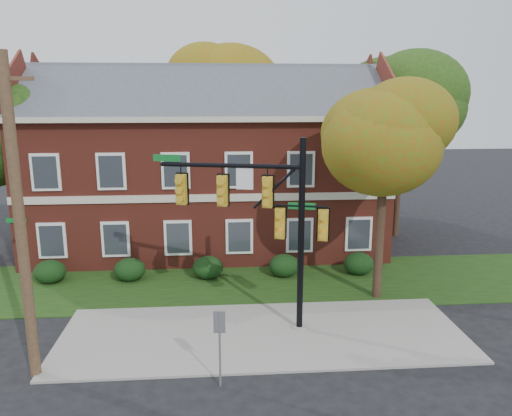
{
  "coord_description": "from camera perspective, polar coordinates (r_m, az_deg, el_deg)",
  "views": [
    {
      "loc": [
        -1.47,
        -14.91,
        8.19
      ],
      "look_at": [
        -0.09,
        3.0,
        4.11
      ],
      "focal_mm": 35.0,
      "sensor_mm": 36.0,
      "label": 1
    }
  ],
  "objects": [
    {
      "name": "tree_far_rear",
      "position": [
        34.72,
        -3.17,
        13.85
      ],
      "size": [
        6.84,
        6.46,
        11.52
      ],
      "color": "black",
      "rests_on": "ground"
    },
    {
      "name": "grass_strip",
      "position": [
        22.5,
        -0.37,
        -8.5
      ],
      "size": [
        30.0,
        6.0,
        0.04
      ],
      "primitive_type": "cube",
      "color": "#193811",
      "rests_on": "ground"
    },
    {
      "name": "hedge_far_left",
      "position": [
        24.13,
        -22.5,
        -6.74
      ],
      "size": [
        1.4,
        1.26,
        1.05
      ],
      "primitive_type": "ellipsoid",
      "color": "black",
      "rests_on": "ground"
    },
    {
      "name": "hedge_far_right",
      "position": [
        23.82,
        11.66,
        -6.25
      ],
      "size": [
        1.4,
        1.26,
        1.05
      ],
      "primitive_type": "ellipsoid",
      "color": "black",
      "rests_on": "ground"
    },
    {
      "name": "hedge_center",
      "position": [
        22.94,
        -5.53,
        -6.79
      ],
      "size": [
        1.4,
        1.26,
        1.05
      ],
      "primitive_type": "ellipsoid",
      "color": "black",
      "rests_on": "ground"
    },
    {
      "name": "traffic_signal",
      "position": [
        17.05,
        1.11,
        -0.61
      ],
      "size": [
        5.98,
        1.61,
        6.83
      ],
      "rotation": [
        0.0,
        0.0,
        -0.24
      ],
      "color": "gray",
      "rests_on": "ground"
    },
    {
      "name": "tree_right_rear",
      "position": [
        29.75,
        17.24,
        12.11
      ],
      "size": [
        6.3,
        5.95,
        10.62
      ],
      "color": "black",
      "rests_on": "ground"
    },
    {
      "name": "apartment_building",
      "position": [
        27.06,
        -5.54,
        5.94
      ],
      "size": [
        18.8,
        8.8,
        9.74
      ],
      "color": "maroon",
      "rests_on": "ground"
    },
    {
      "name": "sign_post",
      "position": [
        14.51,
        -4.18,
        -14.37
      ],
      "size": [
        0.34,
        0.07,
        2.32
      ],
      "rotation": [
        0.0,
        0.0,
        -0.07
      ],
      "color": "slate",
      "rests_on": "ground"
    },
    {
      "name": "hedge_left",
      "position": [
        23.28,
        -14.23,
        -6.84
      ],
      "size": [
        1.4,
        1.26,
        1.05
      ],
      "primitive_type": "ellipsoid",
      "color": "black",
      "rests_on": "ground"
    },
    {
      "name": "tree_left_rear",
      "position": [
        27.76,
        -26.41,
        8.37
      ],
      "size": [
        5.4,
        5.1,
        8.88
      ],
      "color": "black",
      "rests_on": "ground"
    },
    {
      "name": "ground",
      "position": [
        17.07,
        1.11,
        -15.87
      ],
      "size": [
        120.0,
        120.0,
        0.0
      ],
      "primitive_type": "plane",
      "color": "black",
      "rests_on": "ground"
    },
    {
      "name": "sidewalk",
      "position": [
        17.94,
        0.79,
        -14.23
      ],
      "size": [
        14.0,
        5.0,
        0.08
      ],
      "primitive_type": "cube",
      "color": "gray",
      "rests_on": "ground"
    },
    {
      "name": "hedge_right",
      "position": [
        23.12,
        3.24,
        -6.59
      ],
      "size": [
        1.4,
        1.26,
        1.05
      ],
      "primitive_type": "ellipsoid",
      "color": "black",
      "rests_on": "ground"
    },
    {
      "name": "utility_pole",
      "position": [
        15.36,
        -25.39,
        -1.45
      ],
      "size": [
        1.45,
        0.36,
        9.34
      ],
      "rotation": [
        0.0,
        0.0,
        0.17
      ],
      "color": "#443320",
      "rests_on": "ground"
    },
    {
      "name": "tree_near_right",
      "position": [
        19.99,
        15.31,
        7.98
      ],
      "size": [
        4.5,
        4.25,
        8.58
      ],
      "color": "black",
      "rests_on": "ground"
    }
  ]
}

